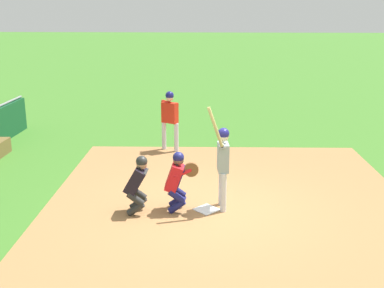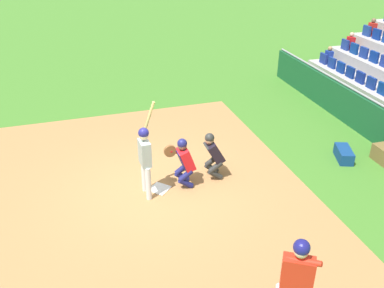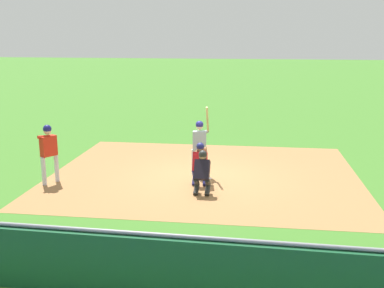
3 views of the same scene
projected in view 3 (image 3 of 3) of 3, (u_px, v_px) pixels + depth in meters
ground_plane at (202, 179)px, 14.12m from camera, size 160.00×160.00×0.00m
infield_dirt_patch at (204, 174)px, 14.60m from camera, size 9.92×8.26×0.01m
home_plate_marker at (202, 178)px, 14.12m from camera, size 0.62×0.62×0.02m
batter_at_plate at (200, 142)px, 14.20m from camera, size 0.56×0.47×2.26m
catcher_crouching at (200, 161)px, 13.36m from camera, size 0.47×0.73×1.30m
home_plate_umpire at (202, 171)px, 12.57m from camera, size 0.46×0.50×1.26m
dugout_wall at (147, 266)px, 7.57m from camera, size 13.97×0.24×1.18m
dugout_bench at (47, 260)px, 8.51m from camera, size 4.09×0.40×0.44m
equipment_duffel_bag at (170, 248)px, 9.11m from camera, size 0.87×0.60×0.32m
on_deck_batter at (48, 148)px, 13.42m from camera, size 0.44×0.57×1.80m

